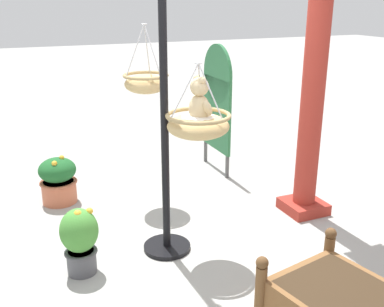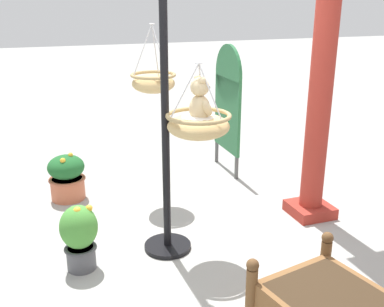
% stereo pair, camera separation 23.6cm
% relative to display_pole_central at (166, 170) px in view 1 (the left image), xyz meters
% --- Properties ---
extents(ground_plane, '(40.00, 40.00, 0.00)m').
position_rel_display_pole_central_xyz_m(ground_plane, '(0.17, 0.14, -0.80)').
color(ground_plane, '#9E9E99').
extents(display_pole_central, '(0.44, 0.44, 2.54)m').
position_rel_display_pole_central_xyz_m(display_pole_central, '(0.00, 0.00, 0.00)').
color(display_pole_central, black).
rests_on(display_pole_central, ground).
extents(hanging_basket_with_teddy, '(0.56, 0.56, 0.64)m').
position_rel_display_pole_central_xyz_m(hanging_basket_with_teddy, '(0.15, 0.25, 0.43)').
color(hanging_basket_with_teddy, tan).
extents(teddy_bear, '(0.28, 0.25, 0.41)m').
position_rel_display_pole_central_xyz_m(teddy_bear, '(0.15, 0.27, 0.61)').
color(teddy_bear, '#D1B789').
extents(hanging_basket_left_high, '(0.50, 0.50, 0.74)m').
position_rel_display_pole_central_xyz_m(hanging_basket_left_high, '(-1.15, 0.20, 0.58)').
color(hanging_basket_left_high, tan).
extents(greenhouse_pillar_far_back, '(0.45, 0.45, 2.99)m').
position_rel_display_pole_central_xyz_m(greenhouse_pillar_far_back, '(-0.16, 1.67, 0.65)').
color(greenhouse_pillar_far_back, '#9E2D23').
rests_on(greenhouse_pillar_far_back, ground).
extents(potted_plant_bushy_green, '(0.32, 0.32, 0.60)m').
position_rel_display_pole_central_xyz_m(potted_plant_bushy_green, '(0.07, -0.81, -0.48)').
color(potted_plant_bushy_green, '#4C4C51').
rests_on(potted_plant_bushy_green, ground).
extents(potted_plant_conical_shrub, '(0.43, 0.43, 0.57)m').
position_rel_display_pole_central_xyz_m(potted_plant_conical_shrub, '(-1.47, -0.78, -0.52)').
color(potted_plant_conical_shrub, '#BC6042').
rests_on(potted_plant_conical_shrub, ground).
extents(display_sign_board, '(0.77, 0.05, 1.70)m').
position_rel_display_pole_central_xyz_m(display_sign_board, '(-1.73, 1.35, 0.19)').
color(display_sign_board, '#286B3D').
rests_on(display_sign_board, ground).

